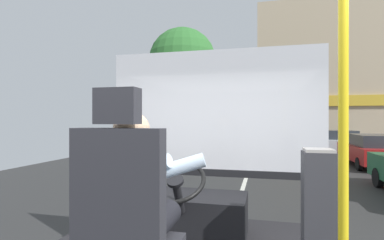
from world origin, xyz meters
The scene contains 12 objects.
ground centered at (0.00, 8.80, -0.02)m, with size 18.00×44.00×0.06m.
driver_seat centered at (-0.13, -0.37, 1.32)m, with size 0.48×0.48×1.29m.
bus_driver centered at (-0.13, -0.24, 1.47)m, with size 0.74×0.54×0.75m.
steering_console centered at (-0.13, 0.97, 1.00)m, with size 1.10×0.97×0.77m.
handrail_pole centered at (0.93, -0.35, 1.80)m, with size 0.04×0.04×2.05m.
fare_box centered at (0.94, 0.37, 1.24)m, with size 0.21×0.21×0.93m.
windshield_panel centered at (0.00, 1.62, 1.82)m, with size 2.50×0.08×1.48m.
street_tree centered at (-2.88, 10.57, 4.38)m, with size 2.90×2.90×5.88m.
shop_building centered at (5.14, 19.00, 4.47)m, with size 9.94×5.50×8.94m.
parked_car_red centered at (4.87, 11.62, 0.67)m, with size 1.83×3.96×1.31m.
parked_car_silver centered at (4.52, 16.18, 0.68)m, with size 2.03×3.86×1.33m.
parked_car_charcoal centered at (4.69, 21.90, 0.71)m, with size 1.87×4.04×1.39m.
Camera 1 is at (0.58, -1.81, 1.90)m, focal length 27.72 mm.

